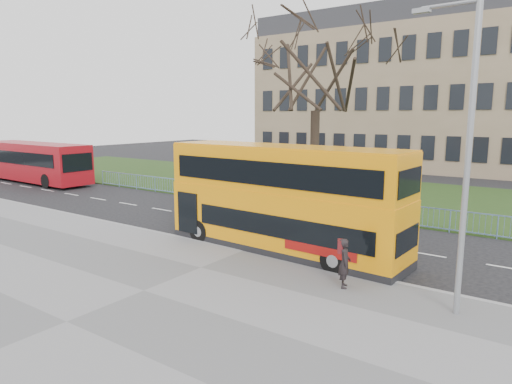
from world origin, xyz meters
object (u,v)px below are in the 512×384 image
red_bus (34,161)px  street_lamp (464,149)px  pedestrian (345,263)px  yellow_bus (283,197)px

red_bus → street_lamp: street_lamp is taller
pedestrian → street_lamp: bearing=-115.3°
yellow_bus → pedestrian: bearing=-29.5°
red_bus → street_lamp: 34.74m
pedestrian → street_lamp: street_lamp is taller
pedestrian → yellow_bus: bearing=32.3°
red_bus → street_lamp: bearing=-11.0°
street_lamp → yellow_bus: bearing=164.1°
yellow_bus → red_bus: (-26.85, 4.81, -0.56)m
red_bus → street_lamp: size_ratio=1.50×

